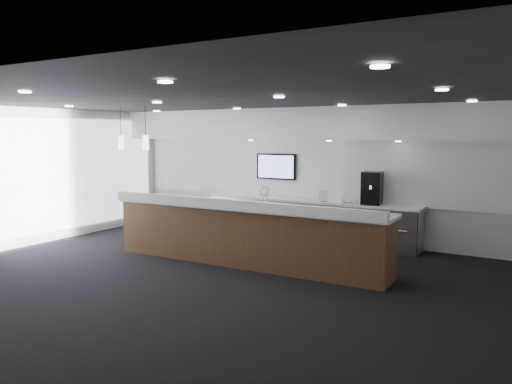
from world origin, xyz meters
The scene contains 21 objects.
ground centered at (0.00, 0.00, 0.00)m, with size 10.00×10.00×0.00m, color black.
ceiling centered at (0.00, 0.00, 3.00)m, with size 10.00×8.00×0.02m, color black.
back_wall centered at (0.00, 4.00, 1.50)m, with size 10.00×0.02×3.00m, color silver.
left_wall centered at (-5.00, 0.00, 1.50)m, with size 0.02×8.00×3.00m, color silver.
soffit_bulkhead centered at (0.00, 3.55, 2.65)m, with size 10.00×0.90×0.70m, color white.
alcove_panel centered at (0.00, 3.97, 1.60)m, with size 9.80×0.06×1.40m, color white.
window_blinds_wall centered at (-4.96, 0.00, 1.50)m, with size 0.04×7.36×2.55m, color #B0BCD4.
back_credenza centered at (0.00, 3.64, 0.48)m, with size 5.06×0.66×0.95m.
wall_tv centered at (-1.00, 3.91, 1.65)m, with size 1.05×0.08×0.62m.
pendant_left centered at (-2.40, 0.80, 2.25)m, with size 0.12×0.12×0.30m, color #F6E5C0.
pendant_right centered at (-3.10, 0.80, 2.25)m, with size 0.12×0.12×0.30m, color #F6E5C0.
ceiling_can_lights centered at (0.00, 0.00, 2.97)m, with size 7.00×5.00×0.02m, color white, non-canonical shape.
service_counter centered at (-0.12, 1.15, 0.57)m, with size 5.55×1.05×1.49m.
coffee_machine centered at (1.46, 3.64, 1.29)m, with size 0.45×0.55×0.69m.
info_sign_left centered at (0.41, 3.52, 1.07)m, with size 0.18×0.02×0.24m, color silver.
info_sign_right centered at (0.94, 3.56, 1.07)m, with size 0.18×0.02×0.24m, color silver.
cup_0 centered at (1.40, 3.57, 1.00)m, with size 0.10×0.10×0.10m, color white.
cup_1 centered at (1.26, 3.57, 1.00)m, with size 0.10×0.10×0.10m, color white.
cup_2 centered at (1.12, 3.57, 1.00)m, with size 0.10×0.10×0.10m, color white.
cup_3 centered at (0.98, 3.57, 1.00)m, with size 0.10×0.10×0.10m, color white.
cup_4 centered at (0.84, 3.57, 1.00)m, with size 0.10×0.10×0.10m, color white.
Camera 1 is at (4.79, -6.57, 2.42)m, focal length 35.00 mm.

